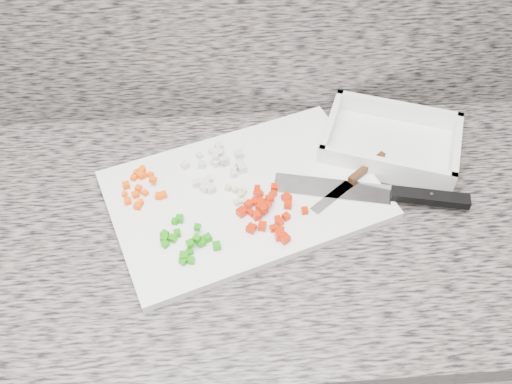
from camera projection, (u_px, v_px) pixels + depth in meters
cabinet at (203, 342)px, 1.39m from camera, size 3.92×0.62×0.86m
countertop at (186, 228)px, 1.05m from camera, size 3.96×0.64×0.04m
cutting_board at (245, 195)px, 1.07m from camera, size 0.57×0.47×0.02m
carrot_pile at (141, 187)px, 1.06m from camera, size 0.09×0.11×0.02m
onion_pile at (218, 167)px, 1.10m from camera, size 0.13×0.13×0.02m
green_pepper_pile at (187, 241)px, 0.98m from camera, size 0.11×0.11×0.02m
red_pepper_pile at (268, 212)px, 1.02m from camera, size 0.13×0.14×0.02m
garlic_pile at (239, 194)px, 1.05m from camera, size 0.05×0.05×0.01m
chef_knife at (396, 194)px, 1.05m from camera, size 0.36×0.12×0.02m
paring_knife at (358, 175)px, 1.08m from camera, size 0.16×0.14×0.02m
tray at (390, 144)px, 1.15m from camera, size 0.31×0.27×0.05m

